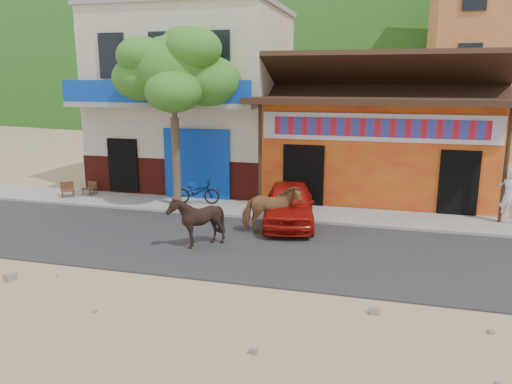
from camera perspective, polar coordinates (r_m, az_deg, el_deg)
ground at (r=10.95m, az=1.09°, el=-10.91°), size 120.00×120.00×0.00m
road at (r=13.21m, az=3.74°, el=-6.57°), size 60.00×5.00×0.04m
sidewalk at (r=16.49m, az=6.16°, el=-2.49°), size 60.00×2.00×0.12m
dance_club at (r=19.90m, az=13.83°, el=4.97°), size 8.00×6.00×3.60m
cafe_building at (r=21.27m, az=-6.86°, el=10.34°), size 7.00×6.00×7.00m
apartment_front at (r=34.39m, az=27.01°, el=14.19°), size 9.00×9.00×12.00m
hillside at (r=80.12m, az=14.00°, el=17.98°), size 100.00×40.00×24.00m
tree at (r=17.08m, az=-9.28°, el=8.38°), size 3.00×3.00×6.00m
cow_tan at (r=14.31m, az=1.75°, el=-2.02°), size 1.81×1.36×1.39m
cow_dark at (r=13.25m, az=-6.83°, el=-3.29°), size 1.33×1.19×1.41m
red_car at (r=15.27m, az=3.81°, el=-1.32°), size 2.14×3.93×1.27m
scooter at (r=17.51m, az=-6.79°, el=0.01°), size 1.67×0.84×0.84m
pedestrian at (r=16.83m, az=26.92°, el=-0.37°), size 0.70×0.56×1.68m
cafe_chair_left at (r=19.82m, az=-18.55°, el=1.00°), size 0.47×0.47×0.88m
cafe_chair_right at (r=19.65m, az=-20.79°, el=0.92°), size 0.66×0.66×1.01m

